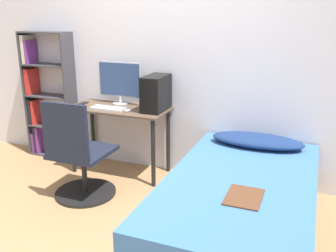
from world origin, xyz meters
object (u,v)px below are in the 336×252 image
(bookshelf, at_px, (44,99))
(pc_tower, at_px, (156,93))
(office_chair, at_px, (79,162))
(bed, at_px, (239,208))
(keyboard, at_px, (108,108))
(monitor, at_px, (120,81))

(bookshelf, height_order, pc_tower, bookshelf)
(office_chair, distance_m, pc_tower, 1.03)
(bed, relative_size, keyboard, 5.63)
(bed, height_order, monitor, monitor)
(office_chair, distance_m, bed, 1.55)
(keyboard, bearing_deg, bookshelf, 167.03)
(bookshelf, distance_m, pc_tower, 1.55)
(bed, bearing_deg, keyboard, 156.69)
(bed, height_order, pc_tower, pc_tower)
(monitor, bearing_deg, bookshelf, -179.05)
(monitor, xyz_separation_m, keyboard, (-0.01, -0.26, -0.24))
(keyboard, xyz_separation_m, pc_tower, (0.49, 0.15, 0.17))
(bookshelf, bearing_deg, office_chair, -37.98)
(bookshelf, relative_size, keyboard, 4.15)
(bed, distance_m, pc_tower, 1.50)
(office_chair, xyz_separation_m, monitor, (-0.00, 0.84, 0.63))
(monitor, xyz_separation_m, pc_tower, (0.48, -0.11, -0.07))
(bed, bearing_deg, pc_tower, 142.49)
(bed, xyz_separation_m, keyboard, (-1.55, 0.67, 0.50))
(monitor, distance_m, pc_tower, 0.50)
(bookshelf, height_order, keyboard, bookshelf)
(bookshelf, relative_size, bed, 0.74)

